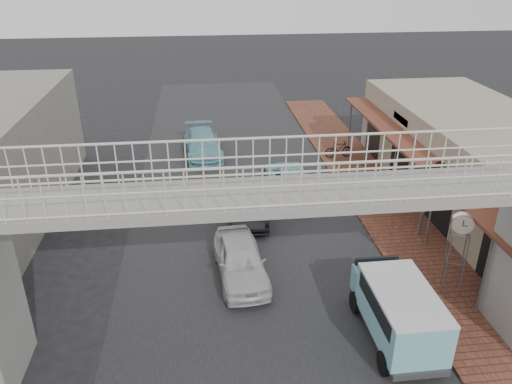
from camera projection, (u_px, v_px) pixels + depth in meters
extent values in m
plane|color=black|center=(256.00, 274.00, 18.31)|extent=(120.00, 120.00, 0.00)
cube|color=black|center=(256.00, 274.00, 18.31)|extent=(10.00, 60.00, 0.01)
cube|color=brown|center=(397.00, 223.00, 21.65)|extent=(3.00, 40.00, 0.10)
cube|color=gray|center=(491.00, 168.00, 22.17)|extent=(6.00, 18.00, 4.00)
cube|color=brown|center=(423.00, 153.00, 21.44)|extent=(1.80, 18.00, 0.12)
cube|color=silver|center=(402.00, 119.00, 24.44)|extent=(0.08, 2.60, 0.90)
cube|color=#B21914|center=(467.00, 171.00, 18.62)|extent=(0.08, 2.20, 0.80)
cube|color=gray|center=(275.00, 196.00, 12.52)|extent=(14.00, 2.00, 0.24)
cube|color=beige|center=(270.00, 157.00, 13.08)|extent=(14.00, 0.08, 1.10)
cube|color=beige|center=(281.00, 188.00, 11.38)|extent=(14.00, 0.08, 1.10)
imported|color=silver|center=(241.00, 260.00, 17.89)|extent=(1.97, 4.24, 1.41)
imported|color=black|center=(246.00, 198.00, 22.17)|extent=(1.88, 4.90, 1.59)
imported|color=#72BFC6|center=(289.00, 177.00, 24.78)|extent=(2.36, 4.45, 1.19)
imported|color=#6CAABB|center=(203.00, 144.00, 28.82)|extent=(2.35, 5.02, 1.42)
cylinder|color=black|center=(356.00, 302.00, 16.27)|extent=(0.24, 0.71, 0.70)
cylinder|color=black|center=(402.00, 299.00, 16.44)|extent=(0.24, 0.71, 0.70)
cylinder|color=black|center=(385.00, 363.00, 13.83)|extent=(0.24, 0.71, 0.70)
cylinder|color=black|center=(439.00, 358.00, 14.00)|extent=(0.24, 0.71, 0.70)
cube|color=#79C3D2|center=(401.00, 313.00, 14.50)|extent=(1.72, 3.23, 1.36)
cube|color=#79C3D2|center=(379.00, 282.00, 16.27)|extent=(1.63, 0.91, 0.91)
cube|color=black|center=(403.00, 302.00, 14.34)|extent=(1.76, 2.62, 0.50)
cube|color=silver|center=(405.00, 293.00, 14.20)|extent=(1.74, 3.23, 0.06)
imported|color=black|center=(381.00, 202.00, 22.30)|extent=(1.93, 0.72, 1.01)
imported|color=black|center=(339.00, 149.00, 28.33)|extent=(1.65, 0.57, 0.97)
cylinder|color=#59595B|center=(445.00, 257.00, 17.09)|extent=(0.04, 0.04, 2.26)
cylinder|color=#59595B|center=(462.00, 259.00, 16.96)|extent=(0.04, 0.04, 2.26)
cylinder|color=#59595B|center=(447.00, 266.00, 16.62)|extent=(0.04, 0.04, 2.26)
cylinder|color=#59595B|center=(464.00, 268.00, 16.49)|extent=(0.04, 0.04, 2.26)
cylinder|color=silver|center=(462.00, 223.00, 16.14)|extent=(0.77, 0.51, 0.73)
cylinder|color=beige|center=(463.00, 225.00, 16.03)|extent=(0.61, 0.26, 0.64)
cylinder|color=beige|center=(462.00, 221.00, 16.26)|extent=(0.61, 0.26, 0.64)
cylinder|color=#59595B|center=(424.00, 202.00, 20.07)|extent=(0.10, 0.10, 3.02)
cube|color=black|center=(428.00, 177.00, 19.57)|extent=(1.25, 0.24, 0.94)
cone|color=black|center=(448.00, 175.00, 19.77)|extent=(0.78, 1.22, 1.15)
cube|color=white|center=(427.00, 179.00, 19.55)|extent=(0.83, 0.12, 0.63)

